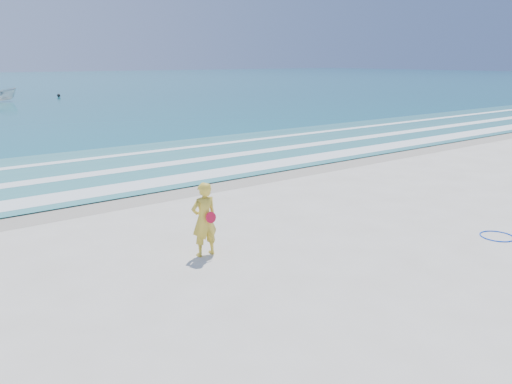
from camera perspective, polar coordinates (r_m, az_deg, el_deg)
ground at (r=11.25m, az=10.65°, el=-9.50°), size 400.00×400.00×0.00m
wet_sand at (r=18.18m, az=-10.58°, el=-0.00°), size 400.00×2.40×0.00m
shallow at (r=22.66m, az=-16.25°, el=2.71°), size 400.00×10.00×0.01m
foam_near at (r=19.31m, az=-12.31°, el=0.94°), size 400.00×1.40×0.01m
foam_mid at (r=21.92m, az=-15.50°, el=2.39°), size 400.00×0.90×0.01m
foam_far at (r=24.97m, az=-18.31°, el=3.66°), size 400.00×0.60×0.01m
hoop at (r=14.89m, az=25.84°, el=-4.57°), size 0.90×0.90×0.03m
buoy at (r=68.35m, az=-21.62°, el=10.23°), size 0.41×0.41×0.41m
woman at (r=11.97m, az=-5.95°, el=-3.12°), size 0.67×0.45×1.82m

